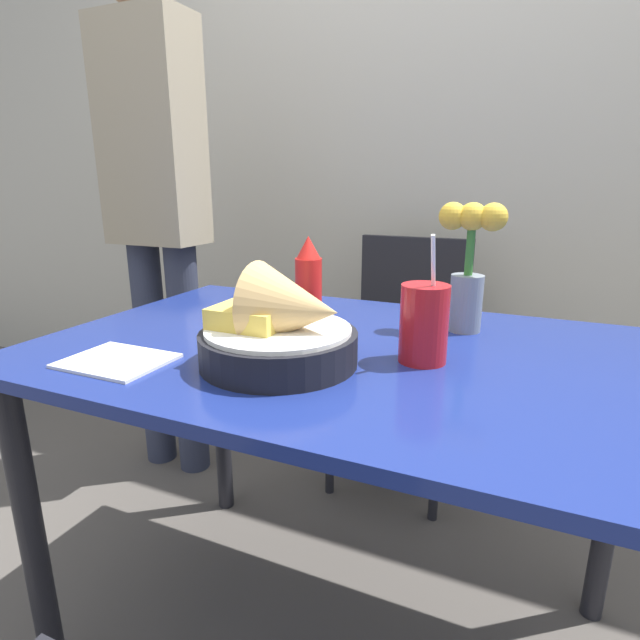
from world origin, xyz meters
The scene contains 9 objects.
wall_window centered at (0.00, 1.16, 1.30)m, with size 7.00×0.06×2.60m.
dining_table centered at (0.00, 0.00, 0.64)m, with size 1.21×0.78×0.74m.
chair_far_window centered at (-0.08, 0.81, 0.51)m, with size 0.40×0.40×0.86m.
food_basket centered at (-0.06, -0.14, 0.80)m, with size 0.28×0.28×0.18m.
ketchup_bottle centered at (-0.14, 0.12, 0.83)m, with size 0.06×0.06×0.20m.
drink_cup centered at (0.16, -0.02, 0.80)m, with size 0.09×0.09×0.23m.
flower_vase centered at (0.20, 0.20, 0.89)m, with size 0.14×0.07×0.27m.
napkin centered at (-0.34, -0.25, 0.74)m, with size 0.18×0.14×0.01m.
person_standing centered at (-0.87, 0.48, 1.02)m, with size 0.32×0.19×1.75m.
Camera 1 is at (0.33, -0.87, 1.05)m, focal length 28.00 mm.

